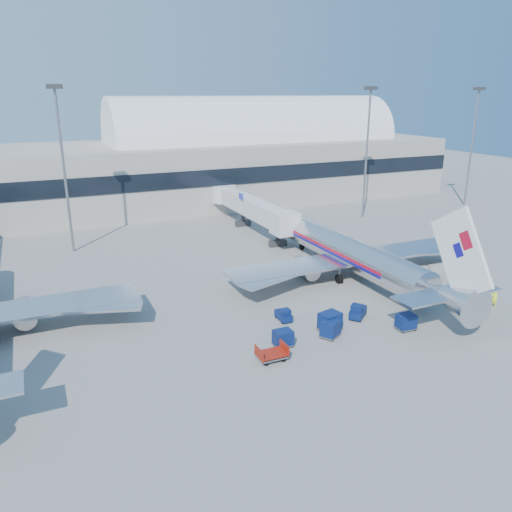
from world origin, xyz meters
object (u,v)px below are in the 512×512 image
mast_east (368,134)px  tug_right (433,295)px  mast_far_east (474,130)px  barrier_near (418,271)px  cart_train_b (330,328)px  jetbridge_near (248,206)px  barrier_mid (438,267)px  cart_solo_far (475,295)px  barrier_far (458,264)px  tug_left (284,315)px  ramp_worker (494,298)px  cart_train_a (330,321)px  tug_lead (358,311)px  cart_open_red (272,355)px  cart_solo_near (406,322)px  cart_train_c (283,338)px  mast_west (61,146)px  airliner_main (354,255)px

mast_east → tug_right: (-16.26, -35.10, -14.11)m
mast_far_east → barrier_near: (-37.00, -28.00, -14.34)m
cart_train_b → mast_far_east: bearing=3.1°
jetbridge_near → tug_right: (6.14, -35.91, -3.24)m
barrier_mid → cart_solo_far: bearing=-112.9°
jetbridge_near → mast_far_east: 48.64m
barrier_far → tug_left: size_ratio=1.41×
barrier_mid → tug_right: (-7.56, -7.10, 0.24)m
ramp_worker → mast_far_east: bearing=-65.3°
cart_train_a → barrier_near: bearing=12.3°
tug_lead → cart_open_red: size_ratio=1.07×
barrier_mid → tug_left: tug_left is taller
barrier_mid → cart_solo_far: (-4.02, -9.51, 0.47)m
mast_far_east → barrier_far: 43.75m
barrier_near → tug_left: tug_left is taller
ramp_worker → barrier_mid: bearing=-36.9°
tug_right → cart_solo_far: 4.29m
barrier_mid → cart_train_a: bearing=-158.3°
cart_train_b → ramp_worker: size_ratio=1.25×
barrier_mid → cart_open_red: (-29.08, -11.27, 0.03)m
mast_far_east → cart_solo_near: 64.21m
cart_train_b → cart_solo_far: cart_solo_far is taller
mast_east → ramp_worker: bearing=-106.5°
cart_train_b → cart_open_red: cart_train_b is taller
mast_east → tug_right: bearing=-114.9°
cart_open_red → cart_train_c: bearing=42.2°
mast_west → mast_far_east: same height
cart_train_a → cart_solo_near: cart_train_a is taller
mast_east → cart_train_c: 53.73m
airliner_main → cart_solo_near: airliner_main is taller
cart_train_b → cart_solo_near: (7.35, -1.72, -0.03)m
cart_solo_near → cart_open_red: 14.10m
mast_east → ramp_worker: 43.01m
jetbridge_near → tug_right: 36.57m
mast_west → barrier_mid: size_ratio=7.53×
tug_right → cart_train_a: size_ratio=1.05×
barrier_near → ramp_worker: 11.04m
barrier_far → cart_solo_near: 21.59m
barrier_far → cart_train_c: bearing=-162.6°
tug_right → cart_solo_near: bearing=-140.7°
barrier_mid → cart_open_red: 31.18m
jetbridge_near → mast_west: mast_west is taller
mast_west → tug_left: bearing=-63.1°
barrier_near → cart_solo_far: size_ratio=1.24×
tug_right → barrier_near: bearing=67.8°
tug_lead → cart_solo_far: size_ratio=1.11×
barrier_far → cart_solo_near: size_ratio=1.62×
mast_far_east → cart_train_b: size_ratio=9.86×
cart_train_b → ramp_worker: bearing=-34.6°
mast_far_east → cart_train_b: (-56.03, -37.75, -13.93)m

